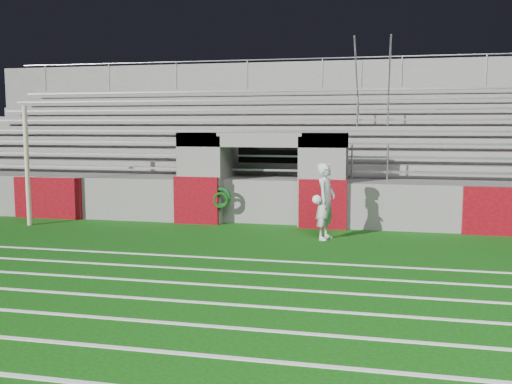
# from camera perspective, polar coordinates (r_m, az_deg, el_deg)

# --- Properties ---
(ground) EXTENTS (90.00, 90.00, 0.00)m
(ground) POSITION_cam_1_polar(r_m,az_deg,el_deg) (13.13, -2.56, -5.65)
(ground) COLOR #0D460B
(ground) RESTS_ON ground
(field_post) EXTENTS (0.13, 0.13, 3.35)m
(field_post) POSITION_cam_1_polar(r_m,az_deg,el_deg) (17.17, -21.92, 2.43)
(field_post) COLOR #C9B695
(field_post) RESTS_ON ground
(field_markings) EXTENTS (28.00, 8.09, 0.01)m
(field_markings) POSITION_cam_1_polar(r_m,az_deg,el_deg) (8.57, -11.45, -12.49)
(field_markings) COLOR white
(field_markings) RESTS_ON ground
(stadium_structure) EXTENTS (26.00, 8.48, 5.42)m
(stadium_structure) POSITION_cam_1_polar(r_m,az_deg,el_deg) (20.67, 3.15, 3.04)
(stadium_structure) COLOR #63605D
(stadium_structure) RESTS_ON ground
(goalkeeper_with_ball) EXTENTS (0.61, 0.77, 1.89)m
(goalkeeper_with_ball) POSITION_cam_1_polar(r_m,az_deg,el_deg) (14.11, 6.98, -0.91)
(goalkeeper_with_ball) COLOR silver
(goalkeeper_with_ball) RESTS_ON ground
(hose_coil) EXTENTS (0.57, 0.15, 0.60)m
(hose_coil) POSITION_cam_1_polar(r_m,az_deg,el_deg) (16.06, -3.52, -0.63)
(hose_coil) COLOR #0D4418
(hose_coil) RESTS_ON ground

